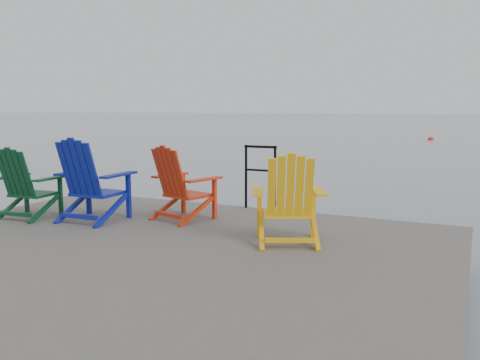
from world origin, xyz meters
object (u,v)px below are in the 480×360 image
at_px(handrail, 260,171).
at_px(chair_red, 181,183).
at_px(chair_yellow, 289,199).
at_px(chair_blue, 90,180).
at_px(buoy_b, 431,140).
at_px(chair_green, 26,183).

relative_size(handrail, chair_red, 0.96).
distance_m(handrail, chair_yellow, 1.89).
height_order(chair_blue, chair_yellow, chair_blue).
height_order(chair_red, chair_yellow, chair_yellow).
distance_m(chair_blue, chair_red, 1.13).
relative_size(handrail, chair_blue, 0.87).
xyz_separation_m(chair_blue, buoy_b, (1.64, 28.61, -1.02)).
height_order(chair_yellow, buoy_b, chair_yellow).
height_order(handrail, buoy_b, handrail).
distance_m(chair_green, buoy_b, 28.95).
relative_size(chair_blue, buoy_b, 2.86).
bearing_deg(chair_yellow, handrail, 97.72).
relative_size(chair_red, chair_yellow, 0.99).
bearing_deg(chair_blue, handrail, 43.33).
bearing_deg(chair_red, chair_yellow, -2.01).
distance_m(chair_yellow, buoy_b, 28.62).
bearing_deg(chair_green, chair_yellow, -1.45).
relative_size(handrail, chair_green, 0.99).
bearing_deg(handrail, chair_blue, -134.77).
bearing_deg(handrail, chair_red, -120.42).
relative_size(chair_blue, chair_yellow, 1.09).
bearing_deg(buoy_b, chair_green, -94.98).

